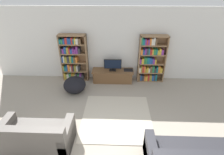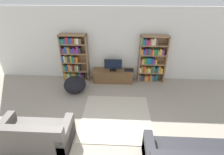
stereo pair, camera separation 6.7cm
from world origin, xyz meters
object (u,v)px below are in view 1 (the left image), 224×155
(couch_left_sectional, at_px, (35,137))
(laptop, at_px, (128,70))
(bookshelf_left, at_px, (73,58))
(bookshelf_right, at_px, (150,60))
(beanbag_ottoman, at_px, (75,85))
(television, at_px, (113,65))
(tv_stand, at_px, (113,76))

(couch_left_sectional, bearing_deg, laptop, 54.34)
(bookshelf_left, relative_size, bookshelf_right, 1.00)
(bookshelf_left, xyz_separation_m, laptop, (2.01, -0.11, -0.38))
(laptop, bearing_deg, beanbag_ottoman, -156.28)
(television, height_order, couch_left_sectional, television)
(bookshelf_left, height_order, television, bookshelf_left)
(laptop, bearing_deg, television, -177.05)
(television, distance_m, couch_left_sectional, 3.43)
(television, bearing_deg, bookshelf_left, 174.63)
(tv_stand, relative_size, beanbag_ottoman, 2.05)
(television, relative_size, couch_left_sectional, 0.39)
(television, relative_size, laptop, 1.89)
(bookshelf_left, relative_size, beanbag_ottoman, 2.35)
(beanbag_ottoman, bearing_deg, laptop, 23.72)
(bookshelf_right, height_order, television, bookshelf_right)
(bookshelf_right, bearing_deg, television, -174.27)
(television, xyz_separation_m, beanbag_ottoman, (-1.24, -0.77, -0.40))
(bookshelf_right, xyz_separation_m, beanbag_ottoman, (-2.59, -0.90, -0.55))
(bookshelf_left, relative_size, television, 2.75)
(bookshelf_left, xyz_separation_m, beanbag_ottoman, (0.20, -0.90, -0.57))
(tv_stand, relative_size, couch_left_sectional, 0.94)
(tv_stand, bearing_deg, bookshelf_left, 174.75)
(beanbag_ottoman, bearing_deg, bookshelf_right, 19.20)
(television, distance_m, laptop, 0.61)
(couch_left_sectional, bearing_deg, beanbag_ottoman, 80.63)
(bookshelf_right, height_order, couch_left_sectional, bookshelf_right)
(bookshelf_right, distance_m, beanbag_ottoman, 2.80)
(tv_stand, bearing_deg, laptop, 2.65)
(television, height_order, laptop, television)
(beanbag_ottoman, bearing_deg, bookshelf_left, 102.42)
(tv_stand, bearing_deg, couch_left_sectional, -118.13)
(laptop, relative_size, beanbag_ottoman, 0.45)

